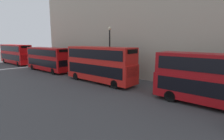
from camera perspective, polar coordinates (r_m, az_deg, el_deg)
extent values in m
cylinder|color=black|center=(16.20, 18.44, -8.09)|extent=(0.30, 1.00, 1.00)
cylinder|color=black|center=(18.22, 21.19, -6.29)|extent=(0.30, 1.00, 1.00)
cube|color=red|center=(22.25, -4.00, -0.25)|extent=(2.55, 10.06, 2.29)
cube|color=red|center=(21.99, -4.06, 5.10)|extent=(2.50, 9.86, 1.88)
cube|color=black|center=(22.20, -4.01, 0.44)|extent=(2.59, 9.26, 1.28)
cube|color=black|center=(21.98, -4.07, 5.34)|extent=(2.59, 9.26, 1.13)
cube|color=black|center=(19.01, 6.71, -0.57)|extent=(2.17, 0.06, 1.14)
cube|color=black|center=(18.76, 6.84, 6.02)|extent=(1.78, 0.06, 0.45)
cylinder|color=black|center=(19.37, 0.89, -4.71)|extent=(0.30, 1.00, 1.00)
cylinder|color=black|center=(21.09, 4.84, -3.56)|extent=(0.30, 1.00, 1.00)
cylinder|color=black|center=(24.25, -11.61, -2.00)|extent=(0.30, 1.00, 1.00)
cylinder|color=black|center=(25.65, -7.63, -1.27)|extent=(0.30, 1.00, 1.00)
cube|color=#B20C0F|center=(32.48, -20.15, 2.05)|extent=(2.55, 10.22, 2.04)
cube|color=#B20C0F|center=(32.30, -20.34, 5.35)|extent=(2.50, 10.01, 1.70)
cube|color=black|center=(32.45, -20.18, 2.48)|extent=(2.59, 9.40, 1.14)
cube|color=black|center=(32.30, -20.35, 5.50)|extent=(2.59, 9.40, 1.02)
cube|color=black|center=(28.11, -15.16, 2.07)|extent=(2.17, 0.06, 1.02)
cube|color=black|center=(27.93, -15.34, 6.09)|extent=(1.78, 0.06, 0.41)
cylinder|color=black|center=(29.02, -18.63, -0.43)|extent=(0.30, 1.00, 1.00)
cylinder|color=black|center=(30.20, -14.96, 0.12)|extent=(0.30, 1.00, 1.00)
cylinder|color=black|center=(35.20, -24.45, 0.89)|extent=(0.30, 1.00, 1.00)
cylinder|color=black|center=(36.18, -21.22, 1.31)|extent=(0.30, 1.00, 1.00)
cube|color=#B20C0F|center=(45.30, -28.88, 3.52)|extent=(2.55, 11.35, 2.21)
cube|color=#B20C0F|center=(45.17, -29.09, 6.07)|extent=(2.50, 11.12, 1.83)
cube|color=black|center=(45.28, -28.91, 3.86)|extent=(2.59, 10.44, 1.24)
cube|color=black|center=(45.17, -29.10, 6.19)|extent=(2.59, 10.44, 1.10)
cube|color=black|center=(40.03, -26.11, 3.73)|extent=(2.17, 0.06, 1.11)
cube|color=black|center=(39.90, -26.34, 6.77)|extent=(1.78, 0.06, 0.44)
cylinder|color=black|center=(41.20, -28.27, 1.75)|extent=(0.30, 1.00, 1.00)
cylinder|color=black|center=(42.04, -25.41, 2.09)|extent=(0.30, 1.00, 1.00)
cylinder|color=black|center=(48.87, -31.69, 2.51)|extent=(0.30, 1.00, 1.00)
cylinder|color=black|center=(49.58, -29.22, 2.80)|extent=(0.30, 1.00, 1.00)
cylinder|color=black|center=(23.32, -0.76, 4.72)|extent=(0.18, 0.18, 6.62)
sphere|color=beige|center=(23.29, -0.78, 13.41)|extent=(0.44, 0.44, 0.44)
cylinder|color=maroon|center=(25.11, -2.14, -0.75)|extent=(0.36, 0.36, 1.58)
sphere|color=tan|center=(24.97, -2.15, 1.29)|extent=(0.22, 0.22, 0.22)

